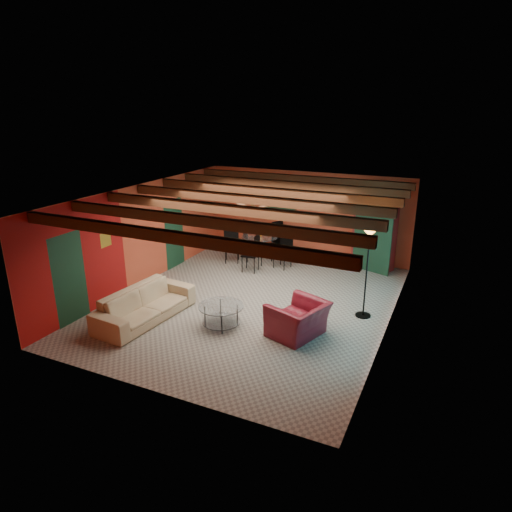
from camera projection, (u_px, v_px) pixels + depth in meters
The scene contains 11 objects.
room at pixel (254, 208), 10.50m from camera, with size 6.52×8.01×2.71m.
sofa at pixel (145, 304), 10.18m from camera, with size 2.48×0.97×0.72m, color tan.
armchair at pixel (298, 319), 9.46m from camera, with size 1.15×1.00×0.75m, color maroon.
coffee_table at pixel (221, 316), 9.88m from camera, with size 1.00×1.00×0.51m, color white, non-canonical shape.
dining_table at pixel (260, 244), 13.81m from camera, with size 2.20×2.20×1.15m, color silver, non-canonical shape.
armoire at pixel (374, 236), 13.14m from camera, with size 1.15×0.56×2.02m, color maroon.
floor_lamp at pixel (367, 272), 10.10m from camera, with size 0.44×0.44×2.16m, color black, non-canonical shape.
ceiling_fan at pixel (252, 209), 10.40m from camera, with size 1.50×1.50×0.44m, color #472614, non-canonical shape.
painting at pixel (280, 203), 14.39m from camera, with size 1.05×0.03×0.65m, color black.
potted_plant at pixel (378, 194), 12.74m from camera, with size 0.43×0.37×0.47m, color #26661E.
vase at pixel (260, 223), 13.59m from camera, with size 0.20×0.20×0.21m, color orange.
Camera 1 is at (4.35, -9.22, 4.69)m, focal length 31.57 mm.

